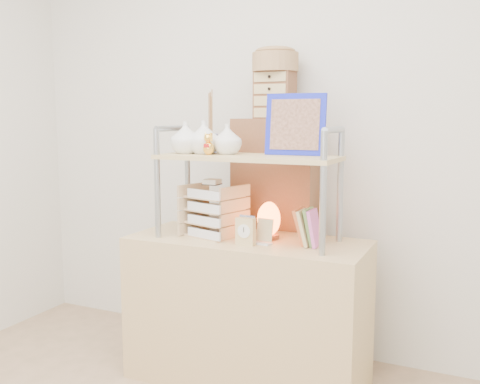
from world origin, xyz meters
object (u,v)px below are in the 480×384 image
object	(u,v)px
desk	(247,311)
cabinet	(275,239)
letter_tray	(213,213)
salt_lamp	(269,220)

from	to	relation	value
desk	cabinet	xyz separation A→B (m)	(0.01, 0.37, 0.30)
desk	cabinet	bearing A→B (deg)	88.94
letter_tray	desk	bearing A→B (deg)	0.70
desk	letter_tray	distance (m)	0.53
desk	cabinet	distance (m)	0.48
cabinet	salt_lamp	world-z (taller)	cabinet
cabinet	letter_tray	world-z (taller)	cabinet
cabinet	salt_lamp	distance (m)	0.37
letter_tray	salt_lamp	distance (m)	0.29
desk	letter_tray	world-z (taller)	letter_tray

